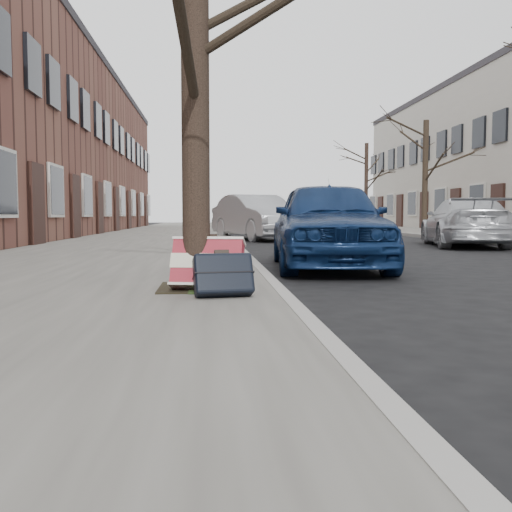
{
  "coord_description": "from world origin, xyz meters",
  "views": [
    {
      "loc": [
        -1.93,
        -4.38,
        0.84
      ],
      "look_at": [
        -1.51,
        0.8,
        0.46
      ],
      "focal_mm": 40.0,
      "sensor_mm": 36.0,
      "label": 1
    }
  ],
  "objects": [
    {
      "name": "suitcase_red",
      "position": [
        -1.95,
        0.96,
        0.37
      ],
      "size": [
        0.71,
        0.48,
        0.51
      ],
      "primitive_type": "cube",
      "rotation": [
        -0.42,
        0.0,
        -0.2
      ],
      "color": "maroon",
      "rests_on": "near_sidewalk"
    },
    {
      "name": "car_near_back",
      "position": [
        -0.14,
        22.59,
        0.65
      ],
      "size": [
        2.72,
        4.9,
        1.3
      ],
      "primitive_type": "imported",
      "rotation": [
        0.0,
        0.0,
        0.13
      ],
      "color": "#3C3C42",
      "rests_on": "ground"
    },
    {
      "name": "street_tree",
      "position": [
        -2.06,
        1.04,
        2.56
      ],
      "size": [
        0.26,
        0.26,
        4.88
      ],
      "primitive_type": "cylinder",
      "color": "black",
      "rests_on": "near_sidewalk"
    },
    {
      "name": "car_far_back",
      "position": [
        4.57,
        20.97,
        0.66
      ],
      "size": [
        1.66,
        3.94,
        1.33
      ],
      "primitive_type": "imported",
      "rotation": [
        0.0,
        0.0,
        3.12
      ],
      "color": "maroon",
      "rests_on": "ground"
    },
    {
      "name": "tree_far_c",
      "position": [
        7.2,
        28.48,
        2.57
      ],
      "size": [
        0.22,
        0.22,
        4.89
      ],
      "primitive_type": "cylinder",
      "color": "black",
      "rests_on": "far_sidewalk"
    },
    {
      "name": "tree_far_b",
      "position": [
        7.2,
        19.31,
        2.47
      ],
      "size": [
        0.24,
        0.24,
        4.71
      ],
      "primitive_type": "cylinder",
      "color": "black",
      "rests_on": "far_sidewalk"
    },
    {
      "name": "ground",
      "position": [
        0.0,
        0.0,
        0.0
      ],
      "size": [
        120.0,
        120.0,
        0.0
      ],
      "primitive_type": "plane",
      "color": "black",
      "rests_on": "ground"
    },
    {
      "name": "car_far_front",
      "position": [
        4.78,
        10.2,
        0.64
      ],
      "size": [
        2.74,
        4.68,
        1.27
      ],
      "primitive_type": "imported",
      "rotation": [
        0.0,
        0.0,
        2.91
      ],
      "color": "#A8ABB0",
      "rests_on": "ground"
    },
    {
      "name": "car_near_mid",
      "position": [
        -0.36,
        14.67,
        0.76
      ],
      "size": [
        3.04,
        4.88,
        1.52
      ],
      "primitive_type": "imported",
      "rotation": [
        0.0,
        0.0,
        0.34
      ],
      "color": "#989A9E",
      "rests_on": "ground"
    },
    {
      "name": "dirt_patch",
      "position": [
        -2.0,
        1.2,
        0.13
      ],
      "size": [
        0.85,
        0.85,
        0.02
      ],
      "primitive_type": "cube",
      "color": "black",
      "rests_on": "near_sidewalk"
    },
    {
      "name": "near_sidewalk",
      "position": [
        -3.7,
        15.0,
        0.06
      ],
      "size": [
        5.0,
        70.0,
        0.12
      ],
      "primitive_type": "cube",
      "color": "slate",
      "rests_on": "ground"
    },
    {
      "name": "suitcase_navy",
      "position": [
        -1.81,
        0.56,
        0.32
      ],
      "size": [
        0.56,
        0.38,
        0.4
      ],
      "primitive_type": "cube",
      "rotation": [
        -0.42,
        0.0,
        0.17
      ],
      "color": "black",
      "rests_on": "near_sidewalk"
    },
    {
      "name": "far_sidewalk",
      "position": [
        7.8,
        15.0,
        0.06
      ],
      "size": [
        4.0,
        70.0,
        0.12
      ],
      "primitive_type": "cube",
      "color": "slate",
      "rests_on": "ground"
    },
    {
      "name": "car_near_front",
      "position": [
        -0.08,
        4.51,
        0.7
      ],
      "size": [
        1.99,
        4.24,
        1.4
      ],
      "primitive_type": "imported",
      "rotation": [
        0.0,
        0.0,
        -0.08
      ],
      "color": "#0F244E",
      "rests_on": "ground"
    }
  ]
}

